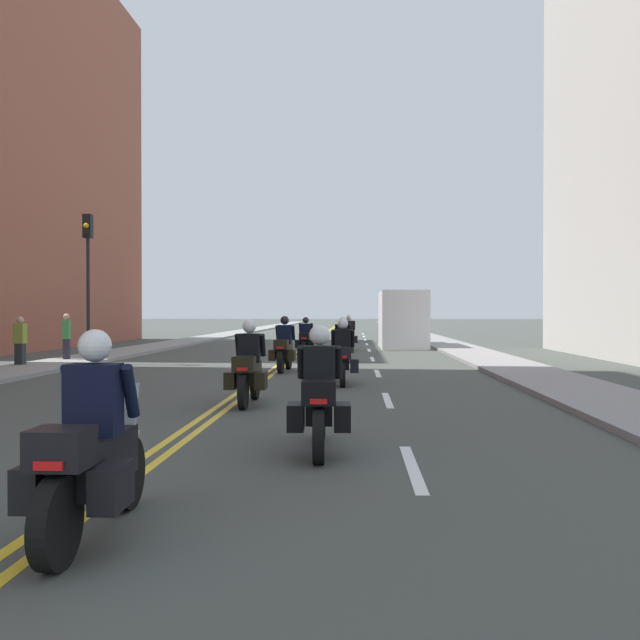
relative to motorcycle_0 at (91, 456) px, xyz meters
The scene contains 19 objects.
ground_plane 42.64m from the motorcycle_0, 90.54° to the left, with size 264.00×264.00×0.00m, color #424641.
sidewalk_left 43.33m from the motorcycle_0, 100.29° to the left, with size 2.25×144.00×0.12m, color gray.
sidewalk_right 43.19m from the motorcycle_0, 80.77° to the left, with size 2.25×144.00×0.12m, color gray.
centreline_yellow_inner 42.64m from the motorcycle_0, 90.71° to the left, with size 0.12×132.00×0.01m, color yellow.
centreline_yellow_outer 42.63m from the motorcycle_0, 90.38° to the left, with size 0.12×132.00×0.01m, color yellow.
lane_dashes_white 23.79m from the motorcycle_0, 83.49° to the left, with size 0.14×56.40×0.01m.
building_left_1 34.71m from the motorcycle_0, 117.94° to the left, with size 7.26×20.01×20.38m.
motorcycle_0 is the anchor object (origin of this frame).
motorcycle_1 3.77m from the motorcycle_0, 64.91° to the left, with size 0.78×2.20×1.61m.
motorcycle_2 7.73m from the motorcycle_0, 89.81° to the left, with size 0.76×2.12×1.63m.
motorcycle_3 11.73m from the motorcycle_0, 81.44° to the left, with size 0.77×2.22×1.62m.
motorcycle_4 15.13m from the motorcycle_0, 90.23° to the left, with size 0.78×2.18×1.66m.
motorcycle_5 19.39m from the motorcycle_0, 85.23° to the left, with size 0.77×2.18×1.60m.
motorcycle_6 22.66m from the motorcycle_0, 89.91° to the left, with size 0.77×2.21×1.57m.
motorcycle_7 26.84m from the motorcycle_0, 86.21° to the left, with size 0.77×2.31×1.64m.
traffic_light_near 19.22m from the motorcycle_0, 111.64° to the left, with size 0.28×0.38×5.09m.
pedestrian_1 20.11m from the motorcycle_0, 113.69° to the left, with size 0.29×0.40×1.72m.
pedestrian_2 17.97m from the motorcycle_0, 118.13° to the left, with size 0.40×0.29×1.63m.
parked_truck 29.96m from the motorcycle_0, 81.55° to the left, with size 2.20×6.50×2.80m.
Camera 1 is at (2.45, 0.17, 1.77)m, focal length 38.57 mm.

